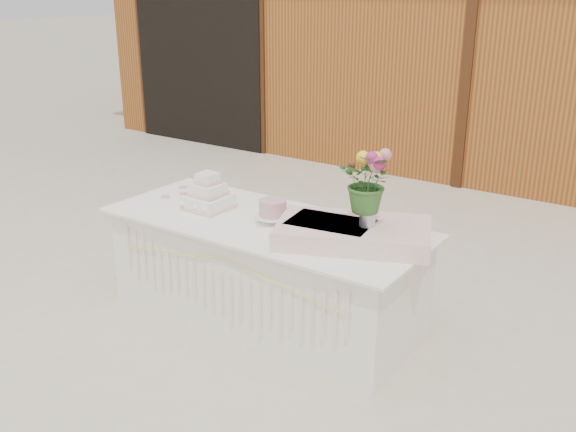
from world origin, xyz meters
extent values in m
plane|color=beige|center=(0.00, 0.00, 0.00)|extent=(80.00, 80.00, 0.00)
cube|color=#96581F|center=(0.00, 6.00, 1.50)|extent=(12.00, 4.00, 3.00)
cube|color=black|center=(-4.20, 3.98, 1.10)|extent=(2.40, 0.08, 2.20)
cube|color=white|center=(0.00, 0.00, 0.38)|extent=(2.28, 0.88, 0.75)
cube|color=white|center=(0.00, 0.00, 0.76)|extent=(2.40, 1.00, 0.02)
cube|color=white|center=(-0.51, -0.02, 0.82)|extent=(0.31, 0.31, 0.10)
cube|color=#FEC6A0|center=(-0.51, -0.02, 0.79)|extent=(0.32, 0.32, 0.02)
cube|color=white|center=(-0.51, -0.02, 0.92)|extent=(0.22, 0.22, 0.09)
cube|color=#FEC6A0|center=(-0.51, -0.02, 0.89)|extent=(0.23, 0.23, 0.02)
cube|color=white|center=(-0.51, -0.02, 1.01)|extent=(0.14, 0.14, 0.08)
cube|color=#FEC6A0|center=(-0.51, -0.02, 0.99)|extent=(0.16, 0.16, 0.02)
cylinder|color=white|center=(0.08, -0.01, 0.78)|extent=(0.21, 0.21, 0.01)
cylinder|color=white|center=(0.08, -0.01, 0.80)|extent=(0.06, 0.06, 0.04)
cylinder|color=white|center=(0.08, -0.01, 0.83)|extent=(0.25, 0.25, 0.01)
cylinder|color=#C78F90|center=(0.08, -0.01, 0.89)|extent=(0.19, 0.19, 0.12)
cube|color=#FFD7CD|center=(0.72, 0.02, 0.83)|extent=(1.14, 0.91, 0.13)
cylinder|color=#BBBBC0|center=(0.80, 0.04, 0.97)|extent=(0.11, 0.11, 0.14)
imported|color=#305E25|center=(0.80, 0.04, 1.24)|extent=(0.40, 0.36, 0.40)
camera|label=1|loc=(2.59, -3.46, 2.38)|focal=40.00mm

